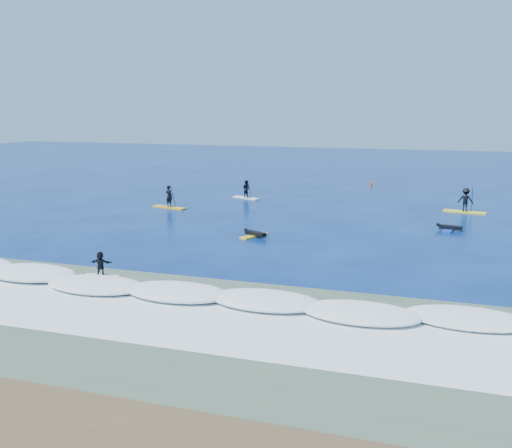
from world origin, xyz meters
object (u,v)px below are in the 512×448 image
(marker_buoy, at_px, (371,184))
(prone_paddler_near, at_px, (254,234))
(prone_paddler_far, at_px, (449,228))
(sup_paddler_right, at_px, (465,202))
(wave_surfer, at_px, (101,266))
(sup_paddler_center, at_px, (246,191))
(sup_paddler_left, at_px, (169,200))

(marker_buoy, bearing_deg, prone_paddler_near, -99.72)
(prone_paddler_far, bearing_deg, sup_paddler_right, 1.27)
(prone_paddler_far, relative_size, marker_buoy, 3.68)
(sup_paddler_right, height_order, prone_paddler_near, sup_paddler_right)
(wave_surfer, relative_size, marker_buoy, 2.97)
(sup_paddler_center, xyz_separation_m, prone_paddler_far, (17.21, -8.54, -0.56))
(sup_paddler_center, relative_size, sup_paddler_right, 0.84)
(sup_paddler_right, distance_m, prone_paddler_far, 7.36)
(wave_surfer, bearing_deg, prone_paddler_near, 63.66)
(prone_paddler_far, height_order, marker_buoy, marker_buoy)
(sup_paddler_left, height_order, prone_paddler_far, sup_paddler_left)
(prone_paddler_near, height_order, prone_paddler_far, prone_paddler_near)
(sup_paddler_right, relative_size, wave_surfer, 1.83)
(prone_paddler_far, bearing_deg, sup_paddler_center, 74.67)
(sup_paddler_right, bearing_deg, wave_surfer, -115.74)
(sup_paddler_center, bearing_deg, sup_paddler_left, -100.93)
(sup_paddler_left, bearing_deg, marker_buoy, 66.57)
(sup_paddler_right, bearing_deg, prone_paddler_far, -89.85)
(sup_paddler_left, relative_size, wave_surfer, 1.77)
(sup_paddler_left, bearing_deg, prone_paddler_near, -23.49)
(prone_paddler_near, bearing_deg, sup_paddler_left, 76.23)
(sup_paddler_center, bearing_deg, sup_paddler_right, 19.10)
(marker_buoy, bearing_deg, wave_surfer, -103.07)
(sup_paddler_center, relative_size, prone_paddler_near, 1.24)
(sup_paddler_center, xyz_separation_m, marker_buoy, (9.76, 11.42, -0.45))
(sup_paddler_center, bearing_deg, prone_paddler_far, -3.19)
(sup_paddler_right, relative_size, prone_paddler_near, 1.47)
(prone_paddler_far, xyz_separation_m, wave_surfer, (-15.99, -16.78, 0.58))
(prone_paddler_near, distance_m, wave_surfer, 11.81)
(sup_paddler_right, bearing_deg, sup_paddler_left, -157.25)
(sup_paddler_right, relative_size, marker_buoy, 5.45)
(sup_paddler_center, height_order, prone_paddler_far, sup_paddler_center)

